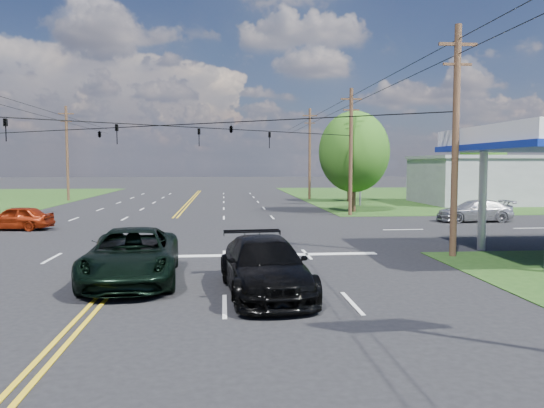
{
  "coord_description": "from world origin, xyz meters",
  "views": [
    {
      "loc": [
        3.49,
        -18.1,
        3.83
      ],
      "look_at": [
        5.7,
        6.0,
        2.03
      ],
      "focal_mm": 35.0,
      "sensor_mm": 36.0,
      "label": 1
    }
  ],
  "objects": [
    {
      "name": "stop_bar",
      "position": [
        5.0,
        4.0,
        0.0
      ],
      "size": [
        10.0,
        0.5,
        0.02
      ],
      "primitive_type": "cube",
      "color": "silver",
      "rests_on": "ground"
    },
    {
      "name": "polesign_ne",
      "position": [
        16.12,
        30.0,
        6.26
      ],
      "size": [
        2.22,
        0.62,
        8.04
      ],
      "color": "#A5A5AA",
      "rests_on": "ground"
    },
    {
      "name": "retail_ne",
      "position": [
        30.0,
        32.0,
        2.2
      ],
      "size": [
        14.0,
        10.0,
        4.4
      ],
      "primitive_type": "cube",
      "color": "gray",
      "rests_on": "ground"
    },
    {
      "name": "pole_right_far",
      "position": [
        13.0,
        40.0,
        5.17
      ],
      "size": [
        1.6,
        0.28,
        10.0
      ],
      "color": "#462E1D",
      "rests_on": "ground"
    },
    {
      "name": "sedan_far",
      "position": [
        20.3,
        16.0,
        0.73
      ],
      "size": [
        5.11,
        2.19,
        1.47
      ],
      "primitive_type": "imported",
      "rotation": [
        0.0,
        0.0,
        -1.54
      ],
      "color": "#A2A2A6",
      "rests_on": "ground"
    },
    {
      "name": "pole_ne",
      "position": [
        13.0,
        21.0,
        4.92
      ],
      "size": [
        1.6,
        0.28,
        9.5
      ],
      "color": "#462E1D",
      "rests_on": "ground"
    },
    {
      "name": "grass_ne",
      "position": [
        35.0,
        44.0,
        0.0
      ],
      "size": [
        46.0,
        48.0,
        0.03
      ],
      "primitive_type": "cube",
      "color": "#1B3C13",
      "rests_on": "ground"
    },
    {
      "name": "tree_right_b",
      "position": [
        16.5,
        36.0,
        4.22
      ],
      "size": [
        4.94,
        4.94,
        7.09
      ],
      "color": "#462E1D",
      "rests_on": "ground"
    },
    {
      "name": "pole_se",
      "position": [
        13.0,
        3.0,
        4.92
      ],
      "size": [
        1.6,
        0.28,
        9.5
      ],
      "color": "#462E1D",
      "rests_on": "ground"
    },
    {
      "name": "pickup_dkgreen",
      "position": [
        0.5,
        -0.66,
        0.86
      ],
      "size": [
        3.25,
        6.38,
        1.73
      ],
      "primitive_type": "imported",
      "rotation": [
        0.0,
        0.0,
        0.06
      ],
      "color": "black",
      "rests_on": "ground"
    },
    {
      "name": "sedan_red",
      "position": [
        -8.65,
        14.04,
        0.71
      ],
      "size": [
        4.31,
        2.12,
        1.42
      ],
      "primitive_type": "imported",
      "rotation": [
        0.0,
        0.0,
        -1.68
      ],
      "color": "maroon",
      "rests_on": "ground"
    },
    {
      "name": "ground",
      "position": [
        0.0,
        12.0,
        0.0
      ],
      "size": [
        280.0,
        280.0,
        0.0
      ],
      "primitive_type": "plane",
      "color": "black",
      "rests_on": "ground"
    },
    {
      "name": "suv_black",
      "position": [
        4.69,
        -2.67,
        0.83
      ],
      "size": [
        2.81,
        5.87,
        1.65
      ],
      "primitive_type": "imported",
      "rotation": [
        0.0,
        0.0,
        0.09
      ],
      "color": "black",
      "rests_on": "ground"
    },
    {
      "name": "tree_far_r",
      "position": [
        34.0,
        42.0,
        4.54
      ],
      "size": [
        5.32,
        5.32,
        7.63
      ],
      "color": "#462E1D",
      "rests_on": "ground"
    },
    {
      "name": "pole_left_far",
      "position": [
        -13.0,
        40.0,
        5.17
      ],
      "size": [
        1.6,
        0.28,
        10.0
      ],
      "color": "#462E1D",
      "rests_on": "ground"
    },
    {
      "name": "power_lines",
      "position": [
        0.0,
        10.0,
        8.6
      ],
      "size": [
        26.04,
        100.0,
        0.64
      ],
      "color": "black",
      "rests_on": "ground"
    },
    {
      "name": "tree_right_a",
      "position": [
        14.0,
        24.0,
        4.87
      ],
      "size": [
        5.7,
        5.7,
        8.18
      ],
      "color": "#462E1D",
      "rests_on": "ground"
    },
    {
      "name": "span_wire_signals",
      "position": [
        0.0,
        12.0,
        6.0
      ],
      "size": [
        26.0,
        18.0,
        1.13
      ],
      "color": "black",
      "rests_on": "ground"
    }
  ]
}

